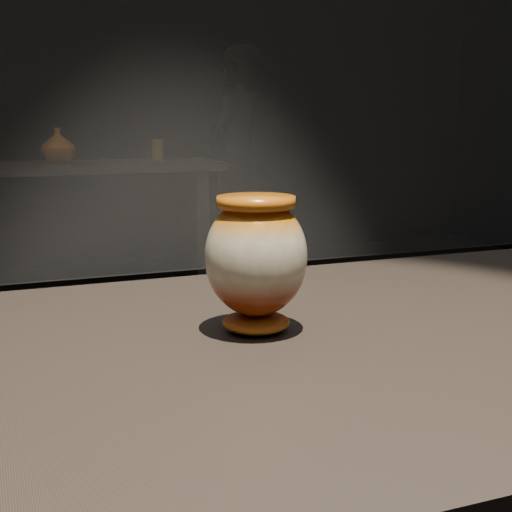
{
  "coord_description": "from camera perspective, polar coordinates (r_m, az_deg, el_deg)",
  "views": [
    {
      "loc": [
        -0.35,
        -0.78,
        1.18
      ],
      "look_at": [
        -0.02,
        0.05,
        1.0
      ],
      "focal_mm": 50.0,
      "sensor_mm": 36.0,
      "label": 1
    }
  ],
  "objects": [
    {
      "name": "main_vase",
      "position": [
        0.92,
        0.0,
        -0.2
      ],
      "size": [
        0.15,
        0.15,
        0.18
      ],
      "rotation": [
        0.0,
        0.0,
        -0.15
      ],
      "color": "maroon",
      "rests_on": "display_plinth"
    },
    {
      "name": "back_shelf",
      "position": [
        4.39,
        -15.91,
        3.71
      ],
      "size": [
        2.0,
        0.6,
        0.9
      ],
      "color": "black",
      "rests_on": "ground"
    },
    {
      "name": "back_vase_mid",
      "position": [
        4.35,
        -15.55,
        8.5
      ],
      "size": [
        0.27,
        0.27,
        0.2
      ],
      "primitive_type": "imported",
      "rotation": [
        0.0,
        0.0,
        0.99
      ],
      "color": "maroon",
      "rests_on": "back_shelf"
    },
    {
      "name": "back_vase_right",
      "position": [
        4.47,
        -7.9,
        8.39
      ],
      "size": [
        0.08,
        0.08,
        0.13
      ],
      "primitive_type": "cylinder",
      "color": "#986816",
      "rests_on": "back_shelf"
    },
    {
      "name": "visitor",
      "position": [
        5.47,
        -1.61,
        7.75
      ],
      "size": [
        0.73,
        0.72,
        1.69
      ],
      "primitive_type": "imported",
      "rotation": [
        0.0,
        0.0,
        3.9
      ],
      "color": "black",
      "rests_on": "ground"
    }
  ]
}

